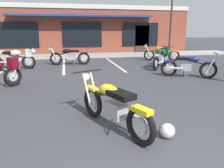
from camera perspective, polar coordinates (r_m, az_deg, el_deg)
name	(u,v)px	position (r m, az deg, el deg)	size (l,w,h in m)	color
ground_plane	(109,93)	(6.24, -0.68, -2.38)	(80.00, 80.00, 0.00)	#3D3D42
sidewalk_kerb	(84,56)	(14.82, -7.56, 7.60)	(22.00, 1.80, 0.14)	#A8A59E
brick_storefront_building	(79,30)	(18.69, -8.80, 14.14)	(16.28, 7.16, 3.51)	brown
painted_stall_lines	(90,65)	(11.28, -6.00, 5.17)	(8.14, 4.80, 0.01)	silver
motorcycle_foreground_classic	(112,105)	(3.91, 0.13, -5.65)	(1.15, 1.97, 0.98)	black
motorcycle_red_sportbike	(162,57)	(10.54, 13.25, 7.10)	(1.60, 1.70, 0.98)	black
motorcycle_black_cruiser	(161,53)	(12.96, 13.08, 8.13)	(1.94, 1.23, 0.98)	black
motorcycle_silver_naked	(15,58)	(10.87, -24.71, 6.38)	(2.11, 0.66, 0.98)	black
motorcycle_blue_standard	(69,56)	(11.39, -11.40, 7.39)	(2.11, 0.67, 0.98)	black
motorcycle_orange_scrambler	(189,66)	(8.68, 19.99, 4.67)	(1.90, 1.30, 0.98)	black
helmet_on_pavement	(167,131)	(3.83, 14.64, -12.06)	(0.26, 0.26, 0.26)	silver
parking_lot_lamp_post	(172,9)	(15.20, 15.96, 18.89)	(0.24, 0.76, 4.80)	#2D2D33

